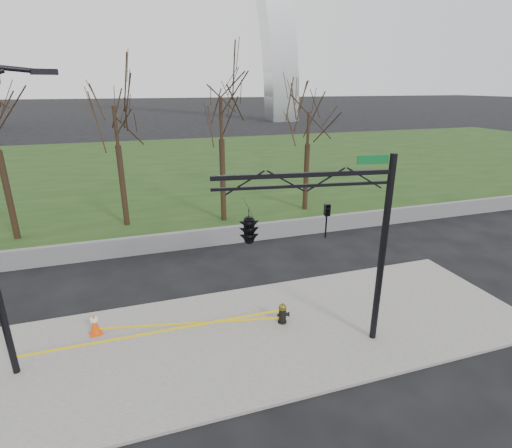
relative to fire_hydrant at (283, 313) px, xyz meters
name	(u,v)px	position (x,y,z in m)	size (l,w,h in m)	color
ground	(268,334)	(-0.65, -0.32, -0.44)	(500.00, 500.00, 0.00)	black
sidewalk	(268,332)	(-0.65, -0.32, -0.39)	(18.00, 6.00, 0.10)	slate
grass_strip	(169,165)	(-0.65, 29.68, -0.41)	(120.00, 40.00, 0.06)	#1B3412
guardrail	(215,237)	(-0.65, 7.68, 0.01)	(60.00, 0.30, 0.90)	#59595B
tree_row	(63,165)	(-7.71, 11.68, 3.39)	(31.89, 4.00, 7.66)	black
fire_hydrant	(283,313)	(0.00, 0.00, 0.00)	(0.47, 0.30, 0.75)	black
traffic_cone	(95,324)	(-6.03, 1.27, 0.03)	(0.46, 0.46, 0.75)	#E0460B
traffic_signal_mast	(276,224)	(-0.75, -1.20, 3.70)	(5.06, 2.53, 6.00)	black
caution_tape	(174,328)	(-3.59, 0.29, 0.01)	(8.05, 1.28, 0.39)	yellow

